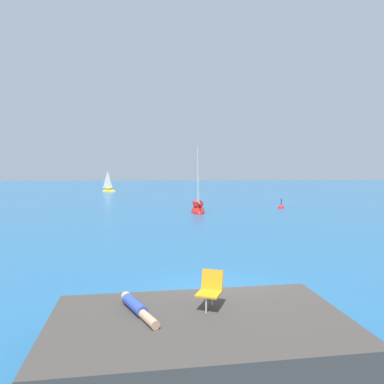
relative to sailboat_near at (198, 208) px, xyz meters
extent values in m
plane|color=#236093|center=(-1.13, -19.31, -0.32)|extent=(160.00, 160.00, 0.00)
cube|color=#423D38|center=(-1.96, -22.77, 0.06)|extent=(6.36, 4.07, 0.75)
cube|color=#413C3A|center=(-2.63, -21.14, -0.32)|extent=(1.57, 1.53, 0.80)
cube|color=#383A3B|center=(0.23, -21.17, -0.32)|extent=(0.87, 1.00, 0.65)
ellipsoid|color=red|center=(0.00, 0.02, -0.32)|extent=(1.08, 3.08, 1.06)
cube|color=red|center=(0.00, 0.02, 0.38)|extent=(0.75, 1.35, 0.35)
cylinder|color=#B7B7BC|center=(0.00, 0.31, 2.62)|extent=(0.12, 0.12, 4.81)
cylinder|color=#B2B2B7|center=(0.00, -0.66, 0.55)|extent=(0.11, 1.92, 0.09)
pyramid|color=white|center=(0.00, -0.23, 2.42)|extent=(0.07, 1.54, 3.65)
ellipsoid|color=yellow|center=(-10.63, 23.69, -0.32)|extent=(2.08, 1.08, 0.68)
cube|color=yellow|center=(-10.63, 23.69, 0.13)|extent=(0.95, 0.65, 0.22)
cylinder|color=#B7B7BC|center=(-10.45, 23.65, 1.57)|extent=(0.07, 0.07, 3.09)
cylinder|color=#B2B2B7|center=(-11.06, 23.78, 0.24)|extent=(1.22, 0.32, 0.06)
pyramid|color=silver|center=(-10.79, 23.72, 1.45)|extent=(0.98, 0.24, 2.35)
cylinder|color=#334CB2|center=(-3.31, -22.26, 0.56)|extent=(0.61, 0.92, 0.24)
cylinder|color=tan|center=(-2.98, -22.93, 0.53)|extent=(0.47, 0.71, 0.18)
sphere|color=tan|center=(-3.54, -21.76, 0.58)|extent=(0.22, 0.22, 0.22)
cube|color=orange|center=(-1.71, -22.31, 0.79)|extent=(0.64, 0.67, 0.04)
cube|color=orange|center=(-1.61, -22.07, 1.01)|extent=(0.50, 0.33, 0.45)
cylinder|color=silver|center=(-1.79, -22.50, 0.61)|extent=(0.04, 0.04, 0.35)
cylinder|color=silver|center=(-1.61, -22.07, 0.61)|extent=(0.04, 0.04, 0.35)
sphere|color=red|center=(7.58, 2.16, -0.32)|extent=(0.56, 0.56, 0.56)
cylinder|color=black|center=(7.58, 2.16, 0.23)|extent=(0.06, 0.06, 0.60)
camera|label=1|loc=(-2.64, -30.14, 3.56)|focal=35.11mm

